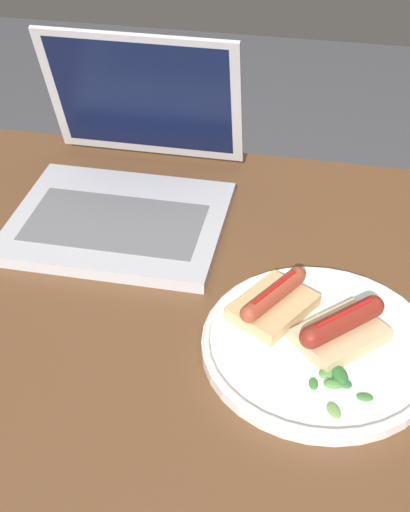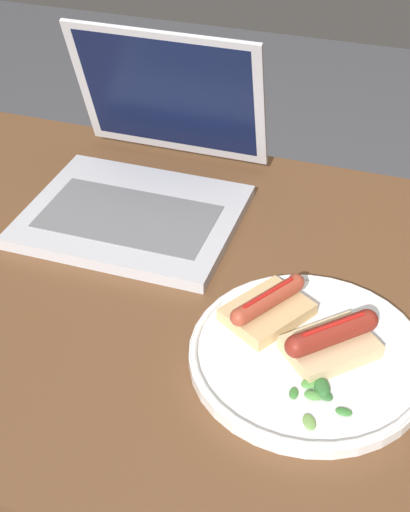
# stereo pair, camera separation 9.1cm
# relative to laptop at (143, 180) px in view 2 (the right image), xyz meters

# --- Properties ---
(desk) EXTENTS (1.45, 0.74, 0.78)m
(desk) POSITION_rel_laptop_xyz_m (0.15, -0.16, -0.11)
(desk) COLOR brown
(desk) RESTS_ON ground_plane
(laptop) EXTENTS (0.31, 0.33, 0.25)m
(laptop) POSITION_rel_laptop_xyz_m (0.00, 0.00, 0.00)
(laptop) COLOR #B7B7BC
(laptop) RESTS_ON desk
(plate) EXTENTS (0.28, 0.28, 0.02)m
(plate) POSITION_rel_laptop_xyz_m (0.31, -0.25, -0.03)
(plate) COLOR white
(plate) RESTS_ON desk
(sausage_toast_left) EXTENTS (0.12, 0.12, 0.05)m
(sausage_toast_left) POSITION_rel_laptop_xyz_m (0.33, -0.24, -0.01)
(sausage_toast_left) COLOR #D6B784
(sausage_toast_left) RESTS_ON plate
(sausage_toast_middle) EXTENTS (0.12, 0.13, 0.04)m
(sausage_toast_middle) POSITION_rel_laptop_xyz_m (0.25, -0.21, -0.01)
(sausage_toast_middle) COLOR tan
(sausage_toast_middle) RESTS_ON plate
(salad_pile) EXTENTS (0.07, 0.08, 0.01)m
(salad_pile) POSITION_rel_laptop_xyz_m (0.33, -0.31, -0.03)
(salad_pile) COLOR #387A33
(salad_pile) RESTS_ON plate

